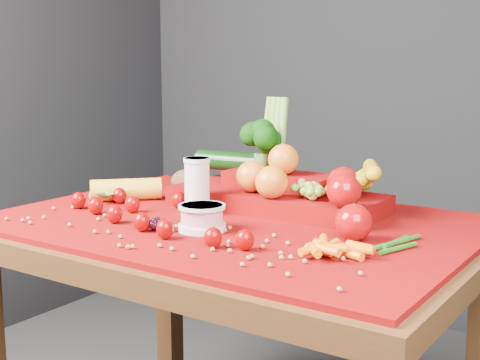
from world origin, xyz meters
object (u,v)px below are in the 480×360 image
Objects in this scene: milk_glass at (197,184)px; produce_mound at (285,185)px; table at (235,265)px; yogurt_bowl at (202,217)px.

milk_glass is 0.22m from produce_mound.
table is 8.24× the size of milk_glass.
produce_mound reaches higher than table.
produce_mound is at bearing 75.66° from table.
yogurt_bowl is 0.17× the size of produce_mound.
yogurt_bowl is at bearing -90.25° from table.
table is at bearing 2.28° from milk_glass.
produce_mound reaches higher than yogurt_bowl.
produce_mound is at bearing 47.79° from milk_glass.
milk_glass is 1.31× the size of yogurt_bowl.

